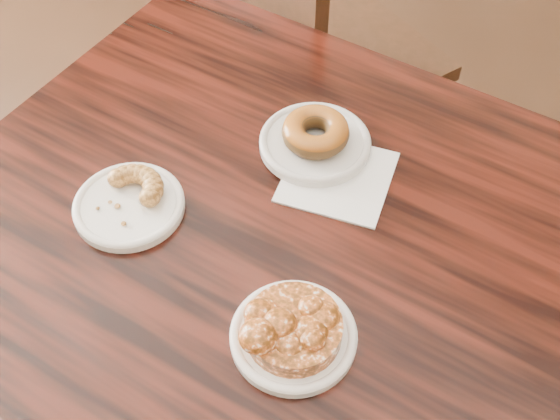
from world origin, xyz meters
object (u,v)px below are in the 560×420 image
Objects in this scene: chair_far at (329,57)px; cruller_fragment at (127,197)px; cafe_table at (254,370)px; glazed_donut at (316,132)px; apple_fritter at (294,326)px.

cruller_fragment is at bearing 121.36° from chair_far.
cruller_fragment is at bearing -168.35° from cafe_table.
apple_fritter is (0.16, -0.28, -0.00)m from glazed_donut.
chair_far is 5.65× the size of apple_fritter.
glazed_donut is at bearing 119.45° from apple_fritter.
chair_far is 8.91× the size of cruller_fragment.
chair_far is at bearing 110.08° from cafe_table.
chair_far reaches higher than cafe_table.
cruller_fragment is (-0.14, -0.25, -0.01)m from glazed_donut.
cruller_fragment is (-0.30, 0.03, -0.01)m from apple_fritter.
cruller_fragment is at bearing -119.93° from glazed_donut.
cruller_fragment is at bearing 173.88° from apple_fritter.
cafe_table is 0.43m from apple_fritter.
glazed_donut and apple_fritter have the same top height.
chair_far is at bearing 119.61° from glazed_donut.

